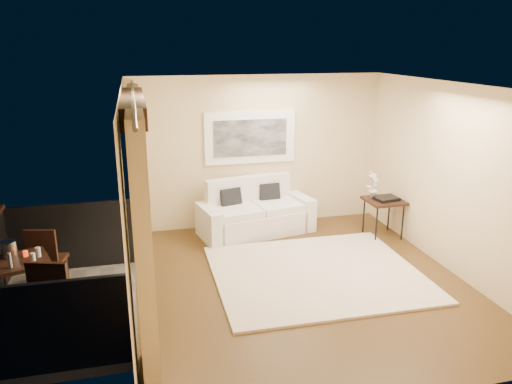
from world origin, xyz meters
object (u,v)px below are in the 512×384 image
object	(u,v)px
side_table	(384,203)
ice_bucket	(9,249)
bistro_table	(21,266)
balcony_chair_far	(45,256)
balcony_chair_near	(46,303)
sofa	(254,213)
orchid	(373,184)

from	to	relation	value
side_table	ice_bucket	world-z (taller)	ice_bucket
bistro_table	balcony_chair_far	size ratio (longest dim) A/B	0.85
balcony_chair_far	balcony_chair_near	bearing A→B (deg)	112.40
sofa	bistro_table	distance (m)	4.00
bistro_table	orchid	bearing A→B (deg)	16.06
orchid	sofa	bearing A→B (deg)	163.71
sofa	orchid	xyz separation A→B (m)	(1.96, -0.57, 0.56)
balcony_chair_near	ice_bucket	xyz separation A→B (m)	(-0.54, 1.01, 0.25)
ice_bucket	balcony_chair_near	bearing A→B (deg)	-62.08
side_table	orchid	world-z (taller)	orchid
balcony_chair_far	ice_bucket	distance (m)	0.61
bistro_table	ice_bucket	distance (m)	0.26
balcony_chair_far	ice_bucket	world-z (taller)	ice_bucket
side_table	balcony_chair_far	distance (m)	5.37
balcony_chair_far	balcony_chair_near	size ratio (longest dim) A/B	0.92
balcony_chair_far	ice_bucket	bearing A→B (deg)	67.18
sofa	balcony_chair_far	world-z (taller)	sofa
sofa	side_table	size ratio (longest dim) A/B	3.18
side_table	bistro_table	world-z (taller)	bistro_table
sofa	balcony_chair_far	xyz separation A→B (m)	(-3.20, -1.55, 0.20)
balcony_chair_far	balcony_chair_near	world-z (taller)	balcony_chair_near
orchid	balcony_chair_far	size ratio (longest dim) A/B	0.51
balcony_chair_far	ice_bucket	xyz separation A→B (m)	(-0.31, -0.42, 0.30)
orchid	balcony_chair_near	bearing A→B (deg)	-153.90
ice_bucket	sofa	bearing A→B (deg)	29.38
side_table	balcony_chair_near	bearing A→B (deg)	-156.01
side_table	bistro_table	size ratio (longest dim) A/B	0.83
sofa	ice_bucket	xyz separation A→B (m)	(-3.51, -1.98, 0.50)
ice_bucket	balcony_chair_far	bearing A→B (deg)	53.72
sofa	balcony_chair_near	world-z (taller)	balcony_chair_near
orchid	bistro_table	distance (m)	5.56
sofa	bistro_table	xyz separation A→B (m)	(-3.39, -2.11, 0.32)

